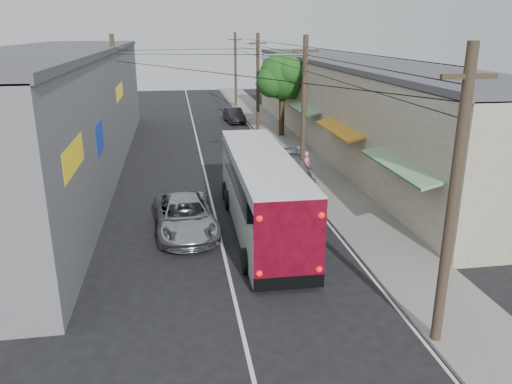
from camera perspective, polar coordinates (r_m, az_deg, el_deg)
ground at (r=15.38m, az=-1.92°, el=-14.32°), size 120.00×120.00×0.00m
sidewalk at (r=34.84m, az=4.48°, el=4.45°), size 3.00×80.00×0.12m
building_right at (r=37.43m, az=10.67°, el=9.96°), size 7.09×40.00×6.25m
building_left at (r=31.98m, az=-21.85°, el=8.55°), size 7.20×36.00×7.25m
utility_poles at (r=33.80m, az=-1.15°, el=11.09°), size 11.80×45.28×8.00m
street_tree at (r=39.97m, az=3.12°, el=12.93°), size 4.40×4.00×6.60m
coach_bus at (r=21.17m, az=0.60°, el=0.08°), size 2.72×11.40×3.28m
jeepney at (r=21.28m, az=-8.13°, el=-2.75°), size 2.83×5.47×1.47m
parked_suv at (r=27.64m, az=4.07°, el=2.37°), size 2.84×5.60×1.56m
parked_car_mid at (r=34.32m, az=1.41°, el=5.28°), size 1.67×3.82×1.28m
parked_car_far at (r=46.86m, az=-2.52°, el=8.75°), size 1.77×4.10×1.31m
pedestrian_near at (r=27.89m, az=5.63°, el=2.92°), size 0.70×0.53×1.73m
pedestrian_far at (r=29.44m, az=4.82°, el=3.67°), size 0.81×0.63×1.65m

